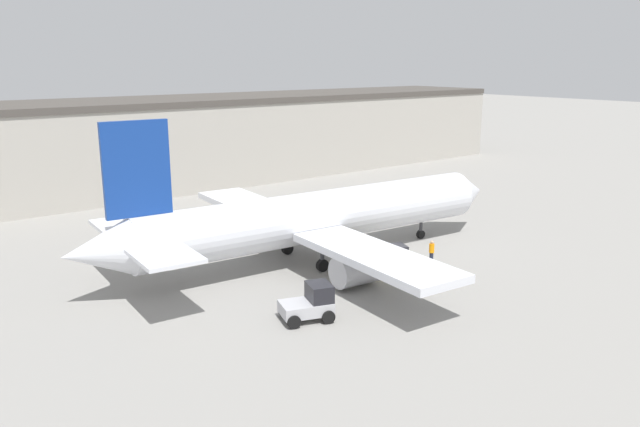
{
  "coord_description": "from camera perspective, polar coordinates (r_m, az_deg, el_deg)",
  "views": [
    {
      "loc": [
        -27.56,
        -35.18,
        14.59
      ],
      "look_at": [
        0.0,
        0.0,
        3.54
      ],
      "focal_mm": 35.0,
      "sensor_mm": 36.0,
      "label": 1
    }
  ],
  "objects": [
    {
      "name": "terminal_building",
      "position": [
        80.08,
        -8.24,
        6.95
      ],
      "size": [
        82.41,
        14.45,
        10.23
      ],
      "color": "#ADA89E",
      "rests_on": "ground_plane"
    },
    {
      "name": "baggage_tug",
      "position": [
        36.19,
        -0.89,
        -8.2
      ],
      "size": [
        3.35,
        2.9,
        2.1
      ],
      "rotation": [
        0.0,
        0.0,
        -0.32
      ],
      "color": "#B2B2B7",
      "rests_on": "ground_plane"
    },
    {
      "name": "ground_crew_worker",
      "position": [
        46.48,
        10.16,
        -3.42
      ],
      "size": [
        0.39,
        0.39,
        1.76
      ],
      "rotation": [
        0.0,
        0.0,
        2.02
      ],
      "color": "#1E2338",
      "rests_on": "ground_plane"
    },
    {
      "name": "belt_loader_truck",
      "position": [
        44.23,
        6.49,
        -4.21
      ],
      "size": [
        2.86,
        2.49,
        1.94
      ],
      "rotation": [
        0.0,
        0.0,
        -0.36
      ],
      "color": "yellow",
      "rests_on": "ground_plane"
    },
    {
      "name": "ground_plane",
      "position": [
        47.02,
        -0.0,
        -4.19
      ],
      "size": [
        400.0,
        400.0,
        0.0
      ],
      "primitive_type": "plane",
      "color": "gray"
    },
    {
      "name": "airplane",
      "position": [
        45.62,
        -0.96,
        -0.48
      ],
      "size": [
        35.45,
        29.57,
        11.08
      ],
      "rotation": [
        0.0,
        0.0,
        -0.08
      ],
      "color": "silver",
      "rests_on": "ground_plane"
    }
  ]
}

